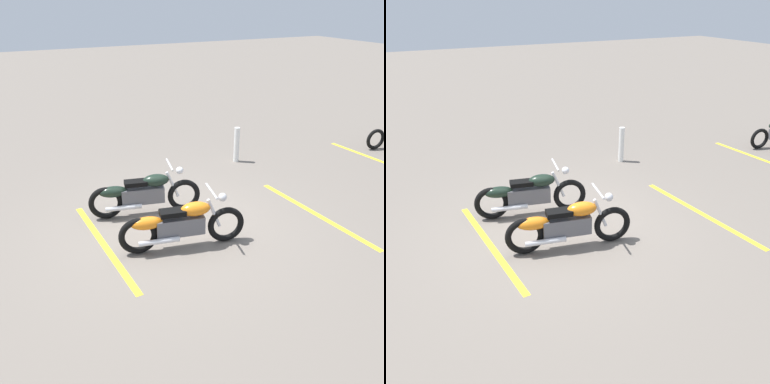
# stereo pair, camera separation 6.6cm
# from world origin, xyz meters

# --- Properties ---
(ground_plane) EXTENTS (60.00, 60.00, 0.00)m
(ground_plane) POSITION_xyz_m (0.00, 0.00, 0.00)
(ground_plane) COLOR slate
(motorcycle_bright_foreground) EXTENTS (2.21, 0.70, 1.04)m
(motorcycle_bright_foreground) POSITION_xyz_m (-0.18, -0.71, 0.46)
(motorcycle_bright_foreground) COLOR black
(motorcycle_bright_foreground) RESTS_ON ground
(motorcycle_dark_foreground) EXTENTS (2.20, 0.73, 1.04)m
(motorcycle_dark_foreground) POSITION_xyz_m (-0.33, 0.73, 0.46)
(motorcycle_dark_foreground) COLOR black
(motorcycle_dark_foreground) RESTS_ON ground
(bollard_post) EXTENTS (0.14, 0.14, 0.92)m
(bollard_post) POSITION_xyz_m (2.91, 2.44, 0.46)
(bollard_post) COLOR white
(bollard_post) RESTS_ON ground
(parking_stripe_near) EXTENTS (0.30, 3.20, 0.01)m
(parking_stripe_near) POSITION_xyz_m (-1.36, -0.05, 0.00)
(parking_stripe_near) COLOR yellow
(parking_stripe_near) RESTS_ON ground
(parking_stripe_mid) EXTENTS (0.30, 3.20, 0.01)m
(parking_stripe_mid) POSITION_xyz_m (2.80, -0.80, 0.00)
(parking_stripe_mid) COLOR yellow
(parking_stripe_mid) RESTS_ON ground
(parking_stripe_far) EXTENTS (0.30, 3.20, 0.01)m
(parking_stripe_far) POSITION_xyz_m (6.36, 0.83, 0.00)
(parking_stripe_far) COLOR yellow
(parking_stripe_far) RESTS_ON ground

